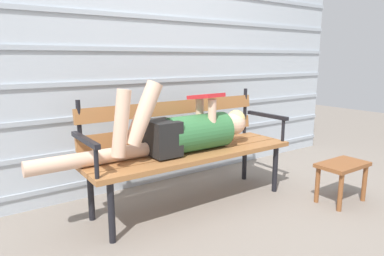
{
  "coord_description": "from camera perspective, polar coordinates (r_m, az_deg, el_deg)",
  "views": [
    {
      "loc": [
        -1.48,
        -2.03,
        1.14
      ],
      "look_at": [
        0.0,
        0.09,
        0.62
      ],
      "focal_mm": 32.23,
      "sensor_mm": 36.0,
      "label": 1
    }
  ],
  "objects": [
    {
      "name": "park_bench",
      "position": [
        2.72,
        -0.86,
        -2.61
      ],
      "size": [
        1.7,
        0.51,
        0.87
      ],
      "color": "#9E6638",
      "rests_on": "ground"
    },
    {
      "name": "footstool",
      "position": [
        3.03,
        23.6,
        -6.55
      ],
      "size": [
        0.42,
        0.25,
        0.33
      ],
      "color": "brown",
      "rests_on": "ground"
    },
    {
      "name": "reclining_person",
      "position": [
        2.59,
        -1.53,
        -0.57
      ],
      "size": [
        1.71,
        0.28,
        0.56
      ],
      "color": "#33703D"
    },
    {
      "name": "house_siding",
      "position": [
        3.12,
        -6.84,
        10.28
      ],
      "size": [
        4.78,
        0.08,
        2.17
      ],
      "color": "#B2BCC6",
      "rests_on": "ground"
    },
    {
      "name": "ground_plane",
      "position": [
        2.76,
        1.07,
        -13.04
      ],
      "size": [
        12.0,
        12.0,
        0.0
      ],
      "primitive_type": "plane",
      "color": "gray"
    }
  ]
}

